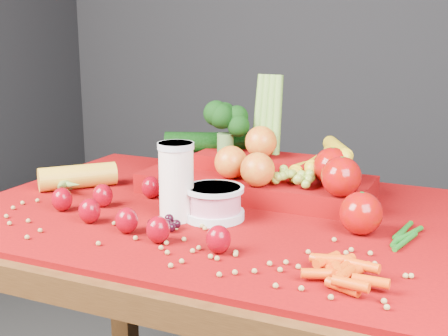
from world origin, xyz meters
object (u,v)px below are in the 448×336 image
at_px(yogurt_bowl, 214,202).
at_px(produce_mound, 267,170).
at_px(table, 220,258).
at_px(milk_glass, 176,179).

relative_size(yogurt_bowl, produce_mound, 0.21).
xyz_separation_m(table, yogurt_bowl, (0.01, -0.05, 0.14)).
distance_m(yogurt_bowl, produce_mound, 0.21).
height_order(milk_glass, yogurt_bowl, milk_glass).
xyz_separation_m(milk_glass, yogurt_bowl, (0.07, 0.03, -0.05)).
bearing_deg(yogurt_bowl, milk_glass, -152.62).
bearing_deg(table, produce_mound, 72.78).
bearing_deg(produce_mound, yogurt_bowl, -99.84).
bearing_deg(table, milk_glass, -122.32).
height_order(yogurt_bowl, produce_mound, produce_mound).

